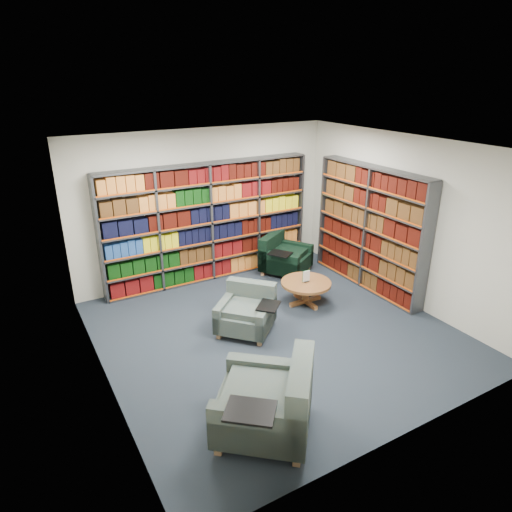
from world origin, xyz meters
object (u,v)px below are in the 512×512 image
chair_teal_left (247,312)px  chair_green_right (282,258)px  chair_teal_front (272,405)px  coffee_table (306,286)px

chair_teal_left → chair_green_right: bearing=43.3°
chair_green_right → chair_teal_front: bearing=-124.3°
coffee_table → chair_green_right: bearing=74.1°
chair_teal_left → chair_teal_front: chair_teal_front is taller
chair_teal_front → coffee_table: 3.10m
chair_teal_left → chair_green_right: chair_green_right is taller
chair_teal_front → coffee_table: chair_teal_front is taller
chair_teal_left → coffee_table: (1.27, 0.24, 0.04)m
chair_teal_left → coffee_table: size_ratio=1.29×
chair_green_right → coffee_table: chair_green_right is taller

